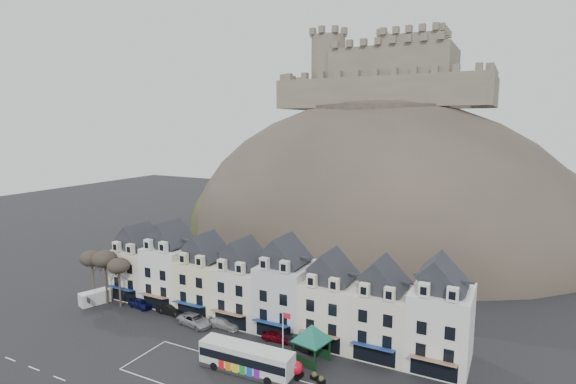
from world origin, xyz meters
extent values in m
plane|color=black|center=(0.00, 0.00, 0.00)|extent=(300.00, 300.00, 0.00)
cube|color=silver|center=(2.00, 1.25, 0.00)|extent=(22.00, 7.50, 0.01)
cube|color=silver|center=(-23.80, 16.00, 4.00)|extent=(6.80, 8.00, 8.00)
cube|color=black|center=(-23.80, 16.00, 9.20)|extent=(6.80, 5.76, 2.80)
cube|color=silver|center=(-25.30, 12.40, 8.90)|extent=(1.20, 0.80, 1.60)
cube|color=silver|center=(-22.30, 12.40, 8.90)|extent=(1.20, 0.80, 1.60)
cube|color=black|center=(-23.80, 11.97, 1.30)|extent=(5.10, 0.06, 2.20)
cube|color=navy|center=(-23.80, 11.30, 2.60)|extent=(5.10, 1.29, 0.43)
cube|color=white|center=(-17.00, 16.00, 4.60)|extent=(6.80, 8.00, 9.20)
cube|color=black|center=(-17.00, 16.00, 10.40)|extent=(6.80, 5.76, 2.80)
cube|color=white|center=(-18.50, 12.40, 10.10)|extent=(1.20, 0.80, 1.60)
cube|color=white|center=(-15.50, 12.40, 10.10)|extent=(1.20, 0.80, 1.60)
cube|color=black|center=(-17.00, 11.97, 1.30)|extent=(5.10, 0.06, 2.20)
cube|color=maroon|center=(-17.00, 11.30, 2.60)|extent=(5.10, 1.29, 0.43)
cube|color=#F2ECBB|center=(-10.20, 16.00, 4.00)|extent=(6.80, 8.00, 8.00)
cube|color=black|center=(-10.20, 16.00, 9.20)|extent=(6.80, 5.76, 2.80)
cube|color=#F2ECBB|center=(-11.70, 12.40, 8.90)|extent=(1.20, 0.80, 1.60)
cube|color=#F2ECBB|center=(-8.70, 12.40, 8.90)|extent=(1.20, 0.80, 1.60)
cube|color=black|center=(-10.20, 11.97, 1.30)|extent=(5.10, 0.06, 2.20)
cube|color=navy|center=(-10.20, 11.30, 2.60)|extent=(5.10, 1.29, 0.43)
cube|color=white|center=(-3.40, 16.00, 4.00)|extent=(6.80, 8.00, 8.00)
cube|color=black|center=(-3.40, 16.00, 9.20)|extent=(6.80, 5.76, 2.80)
cube|color=white|center=(-4.90, 12.40, 8.90)|extent=(1.20, 0.80, 1.60)
cube|color=white|center=(-1.90, 12.40, 8.90)|extent=(1.20, 0.80, 1.60)
cube|color=black|center=(-3.40, 11.97, 1.30)|extent=(5.10, 0.06, 2.20)
cube|color=maroon|center=(-3.40, 11.30, 2.60)|extent=(5.10, 1.29, 0.43)
cube|color=silver|center=(3.40, 16.00, 4.60)|extent=(6.80, 8.00, 9.20)
cube|color=black|center=(3.40, 16.00, 10.40)|extent=(6.80, 5.76, 2.80)
cube|color=silver|center=(1.90, 12.40, 10.10)|extent=(1.20, 0.80, 1.60)
cube|color=silver|center=(4.90, 12.40, 10.10)|extent=(1.20, 0.80, 1.60)
cube|color=black|center=(3.40, 11.97, 1.30)|extent=(5.10, 0.06, 2.20)
cube|color=navy|center=(3.40, 11.30, 2.60)|extent=(5.10, 1.29, 0.43)
cube|color=white|center=(10.20, 16.00, 4.00)|extent=(6.80, 8.00, 8.00)
cube|color=black|center=(10.20, 16.00, 9.20)|extent=(6.80, 5.76, 2.80)
cube|color=white|center=(8.70, 12.40, 8.90)|extent=(1.20, 0.80, 1.60)
cube|color=white|center=(11.70, 12.40, 8.90)|extent=(1.20, 0.80, 1.60)
cube|color=black|center=(10.20, 11.97, 1.30)|extent=(5.10, 0.06, 2.20)
cube|color=maroon|center=(10.20, 11.30, 2.60)|extent=(5.10, 1.29, 0.43)
cube|color=#EDE5CE|center=(17.00, 16.00, 4.00)|extent=(6.80, 8.00, 8.00)
cube|color=black|center=(17.00, 16.00, 9.20)|extent=(6.80, 5.76, 2.80)
cube|color=#EDE5CE|center=(15.50, 12.40, 8.90)|extent=(1.20, 0.80, 1.60)
cube|color=#EDE5CE|center=(18.50, 12.40, 8.90)|extent=(1.20, 0.80, 1.60)
cube|color=black|center=(17.00, 11.97, 1.30)|extent=(5.10, 0.06, 2.20)
cube|color=navy|center=(17.00, 11.30, 2.60)|extent=(5.10, 1.29, 0.43)
cube|color=white|center=(23.80, 16.00, 4.60)|extent=(6.80, 8.00, 9.20)
cube|color=black|center=(23.80, 16.00, 10.40)|extent=(6.80, 5.76, 2.80)
cube|color=white|center=(22.30, 12.40, 10.10)|extent=(1.20, 0.80, 1.60)
cube|color=white|center=(25.30, 12.40, 10.10)|extent=(1.20, 0.80, 1.60)
cube|color=black|center=(23.80, 11.97, 1.30)|extent=(5.10, 0.06, 2.20)
cube|color=maroon|center=(23.80, 11.30, 2.60)|extent=(5.10, 1.29, 0.43)
ellipsoid|color=#38322B|center=(0.00, 70.00, 0.00)|extent=(96.00, 76.00, 68.00)
ellipsoid|color=#253219|center=(-22.00, 64.00, 0.00)|extent=(52.00, 44.00, 42.00)
ellipsoid|color=#38322B|center=(24.00, 74.00, 0.00)|extent=(56.00, 48.00, 46.00)
ellipsoid|color=#253219|center=(-4.00, 56.00, 0.00)|extent=(40.00, 28.00, 28.00)
ellipsoid|color=#38322B|center=(10.00, 58.00, 0.00)|extent=(36.00, 28.00, 24.00)
cylinder|color=#38322B|center=(0.00, 70.00, 31.00)|extent=(30.00, 30.00, 3.00)
cube|color=#645C4C|center=(0.00, 66.00, 35.50)|extent=(48.00, 2.20, 7.00)
cube|color=#645C4C|center=(0.00, 86.00, 35.50)|extent=(48.00, 2.20, 7.00)
cube|color=#645C4C|center=(-24.00, 76.00, 35.50)|extent=(2.20, 22.00, 7.00)
cube|color=#645C4C|center=(24.00, 76.00, 35.50)|extent=(2.20, 22.00, 7.00)
cube|color=#645C4C|center=(2.00, 76.00, 41.00)|extent=(28.00, 18.00, 10.00)
cube|color=#645C4C|center=(6.00, 78.00, 42.50)|extent=(14.00, 12.00, 13.00)
cylinder|color=#645C4C|center=(-14.00, 72.00, 41.00)|extent=(8.40, 8.40, 18.00)
cylinder|color=silver|center=(6.00, 78.00, 51.50)|extent=(0.16, 0.16, 5.00)
cylinder|color=#332A20|center=(-29.00, 10.50, 2.87)|extent=(0.32, 0.32, 5.74)
ellipsoid|color=#383028|center=(-29.00, 10.50, 6.97)|extent=(3.61, 3.61, 2.54)
cylinder|color=#332A20|center=(-26.00, 10.50, 3.01)|extent=(0.32, 0.32, 6.02)
ellipsoid|color=#383028|center=(-26.00, 10.50, 7.31)|extent=(3.78, 3.78, 2.67)
cylinder|color=#332A20|center=(-23.00, 10.50, 2.73)|extent=(0.32, 0.32, 5.46)
ellipsoid|color=#383028|center=(-23.00, 10.50, 6.63)|extent=(3.43, 3.43, 2.42)
cube|color=#262628|center=(4.48, 3.73, 0.36)|extent=(11.42, 3.02, 0.52)
cube|color=silver|center=(4.48, 3.73, 1.87)|extent=(11.42, 2.97, 2.60)
cube|color=black|center=(4.48, 3.73, 2.01)|extent=(11.20, 3.04, 0.98)
cube|color=silver|center=(4.48, 3.73, 3.04)|extent=(11.19, 2.86, 0.26)
cube|color=orange|center=(10.09, 3.93, 2.87)|extent=(0.10, 1.24, 0.29)
cylinder|color=black|center=(7.92, 2.69, 0.46)|extent=(1.00, 0.36, 0.99)
cylinder|color=black|center=(7.84, 5.02, 0.46)|extent=(1.00, 0.36, 0.99)
cylinder|color=black|center=(0.89, 2.44, 0.46)|extent=(1.00, 0.36, 0.99)
cylinder|color=black|center=(0.81, 4.77, 0.46)|extent=(1.00, 0.36, 0.99)
cube|color=black|center=(8.99, 11.01, 1.36)|extent=(0.20, 0.20, 2.72)
cube|color=black|center=(11.99, 10.41, 1.36)|extent=(0.20, 0.20, 2.72)
cube|color=black|center=(8.39, 8.01, 1.36)|extent=(0.20, 0.20, 2.72)
cube|color=black|center=(11.39, 7.41, 1.36)|extent=(0.20, 0.20, 2.72)
cube|color=black|center=(10.19, 9.21, 2.72)|extent=(4.40, 4.40, 0.14)
cone|color=#12524D|center=(10.19, 9.21, 3.74)|extent=(7.35, 7.35, 2.04)
cube|color=black|center=(10.00, 5.39, 0.25)|extent=(1.35, 1.35, 0.50)
sphere|color=red|center=(10.00, 5.39, 1.15)|extent=(1.56, 1.56, 1.56)
cylinder|color=silver|center=(8.00, 6.00, 3.66)|extent=(0.11, 0.11, 7.33)
cube|color=red|center=(8.50, 5.97, 6.78)|extent=(1.01, 0.08, 0.64)
cube|color=silver|center=(-27.60, 9.50, 1.02)|extent=(3.30, 4.84, 2.03)
cube|color=black|center=(-27.60, 9.50, 1.40)|extent=(1.76, 0.68, 0.87)
cube|color=black|center=(12.00, 5.94, 0.23)|extent=(0.95, 0.56, 0.45)
sphere|color=#253219|center=(12.00, 5.94, 0.59)|extent=(0.63, 0.63, 0.63)
cube|color=black|center=(13.00, 5.57, 0.22)|extent=(0.90, 0.45, 0.45)
sphere|color=#253219|center=(13.00, 5.57, 0.58)|extent=(0.63, 0.63, 0.63)
imported|color=#0C0F3E|center=(-20.00, 11.64, 0.75)|extent=(4.58, 2.28, 1.50)
imported|color=black|center=(-14.16, 12.00, 0.78)|extent=(4.74, 1.72, 1.55)
imported|color=#9B9DA2|center=(-8.52, 10.68, 0.77)|extent=(5.80, 3.41, 1.54)
imported|color=#B9B9B9|center=(-4.40, 12.00, 0.69)|extent=(4.83, 2.11, 1.38)
imported|color=#660511|center=(3.94, 11.88, 0.68)|extent=(4.09, 1.85, 1.36)
imported|color=black|center=(7.22, 11.78, 0.79)|extent=(5.06, 3.16, 1.57)
camera|label=1|loc=(30.64, -36.57, 28.27)|focal=28.00mm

